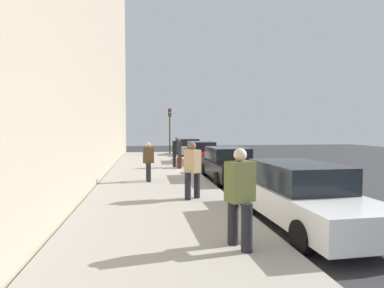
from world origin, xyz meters
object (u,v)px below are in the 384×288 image
object	(u,v)px
parked_car_black	(228,164)
pedestrian_brown_coat	(148,160)
traffic_light_pole	(170,123)
pedestrian_tan_coat	(192,169)
pedestrian_black_coat	(177,151)
parked_car_white	(301,195)
pedestrian_olive_coat	(240,195)
parked_car_silver	(189,147)
parked_car_red	(201,153)
rolling_suitcase	(179,163)

from	to	relation	value
parked_car_black	pedestrian_brown_coat	distance (m)	3.61
traffic_light_pole	pedestrian_tan_coat	bearing A→B (deg)	-2.21
parked_car_black	pedestrian_black_coat	size ratio (longest dim) A/B	2.67
parked_car_white	pedestrian_brown_coat	size ratio (longest dim) A/B	2.91
parked_car_white	pedestrian_olive_coat	size ratio (longest dim) A/B	2.60
parked_car_silver	parked_car_red	distance (m)	6.30
pedestrian_tan_coat	rolling_suitcase	distance (m)	7.58
parked_car_white	pedestrian_black_coat	xyz separation A→B (m)	(-10.62, -1.92, 0.33)
pedestrian_black_coat	pedestrian_olive_coat	size ratio (longest dim) A/B	0.95
parked_car_red	pedestrian_brown_coat	bearing A→B (deg)	-26.57
pedestrian_brown_coat	parked_car_white	bearing A→B (deg)	30.41
rolling_suitcase	parked_car_black	bearing A→B (deg)	26.96
pedestrian_olive_coat	traffic_light_pole	world-z (taller)	traffic_light_pole
parked_car_black	pedestrian_olive_coat	world-z (taller)	pedestrian_olive_coat
parked_car_black	traffic_light_pole	size ratio (longest dim) A/B	1.16
parked_car_red	pedestrian_black_coat	distance (m)	3.32
pedestrian_tan_coat	pedestrian_black_coat	bearing A→B (deg)	177.62
pedestrian_black_coat	rolling_suitcase	world-z (taller)	pedestrian_black_coat
parked_car_silver	rolling_suitcase	world-z (taller)	parked_car_silver
pedestrian_brown_coat	pedestrian_black_coat	bearing A→B (deg)	159.66
pedestrian_black_coat	pedestrian_brown_coat	bearing A→B (deg)	-20.34
pedestrian_black_coat	traffic_light_pole	size ratio (longest dim) A/B	0.43
parked_car_black	pedestrian_tan_coat	size ratio (longest dim) A/B	2.62
parked_car_white	pedestrian_brown_coat	bearing A→B (deg)	-149.59
parked_car_black	traffic_light_pole	distance (m)	14.23
pedestrian_brown_coat	traffic_light_pole	size ratio (longest dim) A/B	0.41
pedestrian_black_coat	pedestrian_olive_coat	distance (m)	12.09
pedestrian_tan_coat	pedestrian_black_coat	size ratio (longest dim) A/B	1.02
parked_car_silver	traffic_light_pole	size ratio (longest dim) A/B	1.03
parked_car_silver	parked_car_black	xyz separation A→B (m)	(13.06, -0.04, 0.00)
traffic_light_pole	parked_car_silver	bearing A→B (deg)	59.98
parked_car_red	pedestrian_tan_coat	bearing A→B (deg)	-11.91
parked_car_black	traffic_light_pole	bearing A→B (deg)	-173.70
pedestrian_black_coat	pedestrian_brown_coat	size ratio (longest dim) A/B	1.07
pedestrian_black_coat	parked_car_black	bearing A→B (deg)	24.99
traffic_light_pole	pedestrian_black_coat	bearing A→B (deg)	-2.07
parked_car_black	rolling_suitcase	bearing A→B (deg)	-153.04
pedestrian_tan_coat	pedestrian_black_coat	distance (m)	8.04
parked_car_red	traffic_light_pole	size ratio (longest dim) A/B	1.17
pedestrian_black_coat	pedestrian_tan_coat	bearing A→B (deg)	-2.38
parked_car_red	traffic_light_pole	world-z (taller)	traffic_light_pole
pedestrian_black_coat	rolling_suitcase	bearing A→B (deg)	8.57
parked_car_red	parked_car_white	world-z (taller)	same
parked_car_silver	parked_car_red	size ratio (longest dim) A/B	0.88
pedestrian_olive_coat	traffic_light_pole	bearing A→B (deg)	178.87
pedestrian_olive_coat	rolling_suitcase	distance (m)	11.63
parked_car_silver	parked_car_red	world-z (taller)	same
parked_car_silver	rolling_suitcase	distance (m)	9.66
rolling_suitcase	traffic_light_pole	bearing A→B (deg)	178.43
parked_car_silver	traffic_light_pole	world-z (taller)	traffic_light_pole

